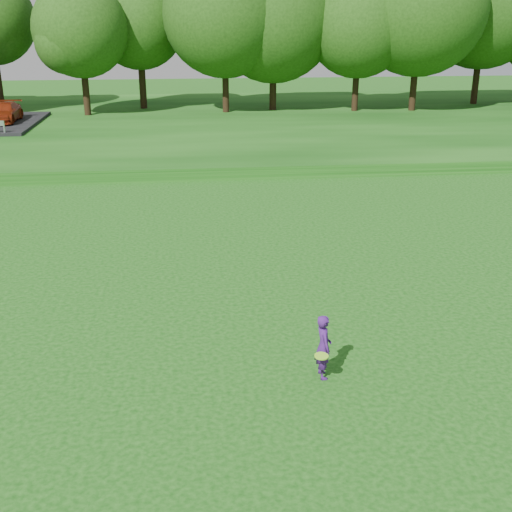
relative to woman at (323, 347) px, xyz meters
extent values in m
plane|color=#10430C|center=(-0.31, -1.50, -0.72)|extent=(140.00, 140.00, 0.00)
cube|color=#10430C|center=(-0.31, 32.50, -0.42)|extent=(130.00, 30.00, 0.60)
cube|color=gray|center=(-0.31, 18.50, -0.70)|extent=(130.00, 1.60, 0.04)
imported|color=maroon|center=(-14.31, 31.50, 0.66)|extent=(1.68, 4.14, 1.20)
imported|color=#46186F|center=(0.00, 0.00, 0.00)|extent=(0.38, 0.55, 1.44)
cylinder|color=#9DF727|center=(-0.13, -0.41, 0.01)|extent=(0.29, 0.29, 0.04)
camera|label=1|loc=(-2.70, -11.75, 6.57)|focal=45.00mm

